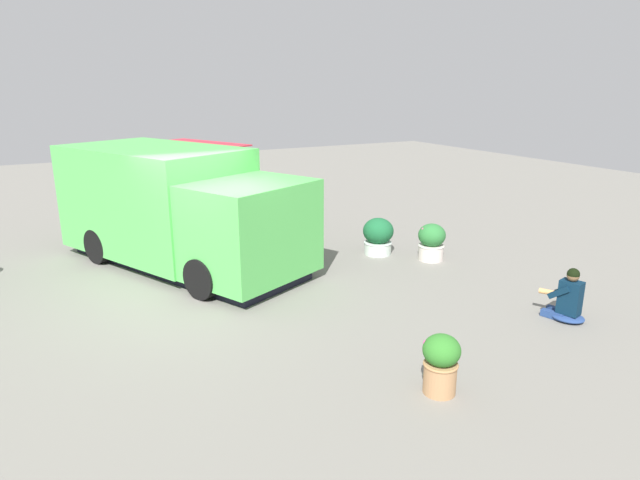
# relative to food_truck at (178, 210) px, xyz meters

# --- Properties ---
(ground_plane) EXTENTS (40.00, 40.00, 0.00)m
(ground_plane) POSITION_rel_food_truck_xyz_m (0.07, -1.91, -1.15)
(ground_plane) COLOR slate
(food_truck) EXTENTS (4.34, 6.00, 2.38)m
(food_truck) POSITION_rel_food_truck_xyz_m (0.00, 0.00, 0.00)
(food_truck) COLOR #54C155
(food_truck) RESTS_ON ground_plane
(person_customer) EXTENTS (0.56, 0.79, 0.88)m
(person_customer) POSITION_rel_food_truck_xyz_m (4.67, -5.75, -0.82)
(person_customer) COLOR navy
(person_customer) RESTS_ON ground_plane
(planter_flowering_near) EXTENTS (0.46, 0.46, 0.76)m
(planter_flowering_near) POSITION_rel_food_truck_xyz_m (1.48, -6.45, -0.74)
(planter_flowering_near) COLOR #AF8054
(planter_flowering_near) RESTS_ON ground_plane
(planter_flowering_far) EXTENTS (0.58, 0.58, 0.79)m
(planter_flowering_far) POSITION_rel_food_truck_xyz_m (4.76, -2.30, -0.74)
(planter_flowering_far) COLOR beige
(planter_flowering_far) RESTS_ON ground_plane
(planter_flowering_side) EXTENTS (0.67, 0.67, 0.82)m
(planter_flowering_side) POSITION_rel_food_truck_xyz_m (3.99, -1.42, -0.73)
(planter_flowering_side) COLOR silver
(planter_flowering_side) RESTS_ON ground_plane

